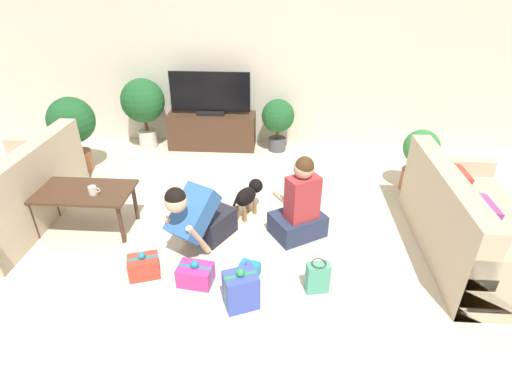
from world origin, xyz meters
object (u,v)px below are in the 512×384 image
(potted_plant_back_right, at_px, (278,119))
(sofa_left, at_px, (12,196))
(potted_plant_corner_right, at_px, (419,157))
(gift_box_a, at_px, (144,266))
(person_sitting, at_px, (300,208))
(gift_bag_a, at_px, (318,277))
(sofa_right, at_px, (470,226))
(tv_console, at_px, (212,131))
(person_kneeling, at_px, (199,216))
(potted_plant_back_left, at_px, (143,103))
(gift_box_c, at_px, (248,271))
(gift_box_d, at_px, (195,274))
(dog, at_px, (249,194))
(gift_box_b, at_px, (241,290))
(potted_plant_corner_left, at_px, (72,125))
(tv, at_px, (210,96))
(coffee_table, at_px, (82,195))
(mug, at_px, (93,190))

(potted_plant_back_right, bearing_deg, sofa_left, -143.15)
(potted_plant_corner_right, bearing_deg, potted_plant_back_right, 147.69)
(sofa_left, relative_size, gift_box_a, 5.75)
(potted_plant_corner_right, height_order, person_sitting, person_sitting)
(potted_plant_corner_right, height_order, gift_bag_a, potted_plant_corner_right)
(person_sitting, distance_m, gift_bag_a, 0.86)
(sofa_left, height_order, sofa_right, same)
(tv_console, xyz_separation_m, person_kneeling, (0.29, -2.53, 0.09))
(potted_plant_back_left, bearing_deg, sofa_left, -111.31)
(tv_console, bearing_deg, person_kneeling, -83.53)
(gift_box_c, height_order, gift_box_d, gift_box_d)
(sofa_right, height_order, dog, sofa_right)
(gift_box_b, bearing_deg, person_kneeling, 122.16)
(potted_plant_corner_left, bearing_deg, gift_box_c, -39.12)
(potted_plant_corner_right, distance_m, person_kneeling, 2.84)
(person_sitting, xyz_separation_m, gift_box_b, (-0.51, -1.04, -0.17))
(person_kneeling, xyz_separation_m, gift_bag_a, (1.14, -0.56, -0.22))
(potted_plant_back_right, distance_m, gift_box_d, 3.12)
(potted_plant_back_left, distance_m, gift_box_c, 3.48)
(gift_box_c, relative_size, gift_bag_a, 0.76)
(tv_console, distance_m, gift_box_b, 3.40)
(tv, distance_m, potted_plant_back_right, 1.06)
(sofa_right, relative_size, potted_plant_back_right, 2.35)
(tv_console, bearing_deg, potted_plant_corner_right, -22.78)
(coffee_table, relative_size, gift_box_b, 2.68)
(person_kneeling, xyz_separation_m, dog, (0.44, 0.64, -0.11))
(potted_plant_back_left, distance_m, person_sitting, 3.21)
(gift_bag_a, bearing_deg, gift_box_c, 167.46)
(sofa_right, xyz_separation_m, mug, (-3.75, 0.08, 0.21))
(person_kneeling, bearing_deg, tv, 126.45)
(gift_box_d, distance_m, mug, 1.42)
(tv_console, bearing_deg, sofa_left, -130.12)
(gift_box_a, bearing_deg, potted_plant_back_left, 106.21)
(person_kneeling, bearing_deg, mug, -158.49)
(sofa_right, bearing_deg, gift_box_d, 103.42)
(gift_box_d, bearing_deg, tv, 96.32)
(tv_console, relative_size, potted_plant_back_left, 1.25)
(coffee_table, relative_size, gift_bag_a, 3.36)
(person_kneeling, height_order, gift_box_b, person_kneeling)
(mug, bearing_deg, potted_plant_back_left, 94.69)
(sofa_left, bearing_deg, potted_plant_back_right, 126.85)
(potted_plant_corner_right, height_order, potted_plant_corner_left, potted_plant_corner_left)
(tv, xyz_separation_m, gift_bag_a, (1.43, -3.09, -0.67))
(sofa_left, height_order, person_kneeling, sofa_left)
(dog, height_order, gift_box_d, dog)
(person_kneeling, height_order, gift_box_a, person_kneeling)
(sofa_right, height_order, person_sitting, person_sitting)
(person_kneeling, bearing_deg, gift_box_b, -27.87)
(tv_console, bearing_deg, gift_box_b, -76.79)
(person_kneeling, relative_size, gift_box_b, 2.12)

